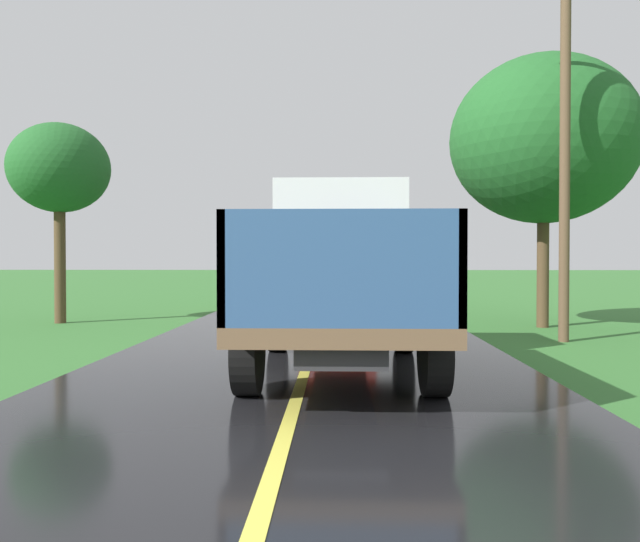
# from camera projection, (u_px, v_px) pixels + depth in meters

# --- Properties ---
(banana_truck_near) EXTENTS (2.38, 5.82, 2.80)m
(banana_truck_near) POSITION_uv_depth(u_px,v_px,m) (340.00, 269.00, 9.36)
(banana_truck_near) COLOR #2D2D30
(banana_truck_near) RESTS_ON road_surface
(banana_truck_far) EXTENTS (2.38, 5.81, 2.80)m
(banana_truck_far) POSITION_uv_depth(u_px,v_px,m) (337.00, 264.00, 22.02)
(banana_truck_far) COLOR #2D2D30
(banana_truck_far) RESTS_ON road_surface
(utility_pole_roadside) EXTENTS (2.15, 0.20, 7.35)m
(utility_pole_roadside) POSITION_uv_depth(u_px,v_px,m) (565.00, 138.00, 12.22)
(utility_pole_roadside) COLOR brown
(utility_pole_roadside) RESTS_ON ground
(roadside_tree_near_left) EXTENTS (4.40, 4.40, 6.43)m
(roadside_tree_near_left) POSITION_uv_depth(u_px,v_px,m) (544.00, 140.00, 14.83)
(roadside_tree_near_left) COLOR #4C3823
(roadside_tree_near_left) RESTS_ON ground
(roadside_tree_mid_right) EXTENTS (2.51, 2.51, 5.07)m
(roadside_tree_mid_right) POSITION_uv_depth(u_px,v_px,m) (59.00, 169.00, 15.85)
(roadside_tree_mid_right) COLOR #4C3823
(roadside_tree_mid_right) RESTS_ON ground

